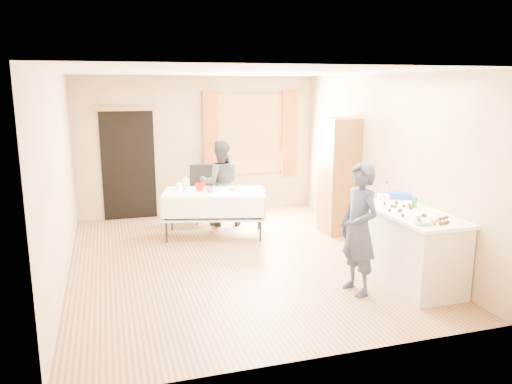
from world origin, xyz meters
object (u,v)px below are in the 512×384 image
object	(u,v)px
party_table	(214,209)
girl	(359,229)
woman	(221,183)
cabinet	(339,176)
counter	(410,247)
chair	(204,205)

from	to	relation	value
party_table	girl	size ratio (longest dim) A/B	1.15
party_table	woman	distance (m)	0.74
party_table	cabinet	bearing A→B (deg)	4.04
counter	chair	size ratio (longest dim) A/B	1.51
cabinet	party_table	bearing A→B (deg)	169.61
cabinet	counter	distance (m)	2.31
counter	woman	distance (m)	3.66
cabinet	counter	bearing A→B (deg)	-92.54
counter	chair	xyz separation A→B (m)	(-1.93, 3.54, -0.15)
counter	chair	distance (m)	4.03
cabinet	girl	bearing A→B (deg)	-110.43
counter	girl	xyz separation A→B (m)	(-0.78, -0.10, 0.33)
chair	girl	size ratio (longest dim) A/B	0.65
cabinet	party_table	size ratio (longest dim) A/B	1.06
cabinet	party_table	xyz separation A→B (m)	(-2.03, 0.37, -0.51)
chair	woman	bearing A→B (deg)	-50.76
party_table	girl	distance (m)	2.98
girl	woman	size ratio (longest dim) A/B	1.04
counter	woman	bearing A→B (deg)	117.36
girl	party_table	bearing A→B (deg)	-166.13
cabinet	chair	size ratio (longest dim) A/B	1.87
party_table	counter	bearing A→B (deg)	-39.21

